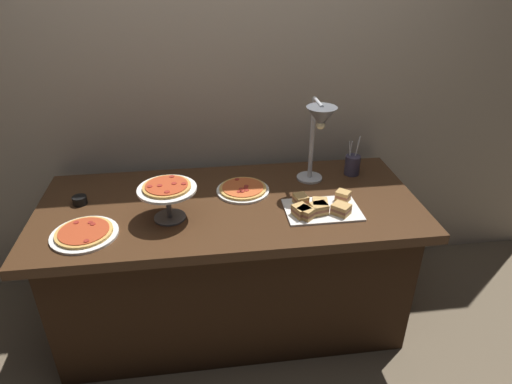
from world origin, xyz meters
The scene contains 10 objects.
ground_plane centered at (0.00, 0.00, 0.00)m, with size 8.00×8.00×0.00m, color brown.
back_wall centered at (0.00, 0.50, 1.20)m, with size 4.40×0.04×2.40m, color tan.
buffet_table centered at (0.00, 0.00, 0.39)m, with size 1.90×0.84×0.76m.
heat_lamp centered at (0.46, 0.09, 1.12)m, with size 0.15×0.29×0.47m.
pizza_plate_front centered at (0.08, 0.10, 0.77)m, with size 0.28×0.28×0.03m.
pizza_plate_center centered at (-0.66, -0.21, 0.77)m, with size 0.30×0.30×0.03m.
pizza_plate_raised_stand centered at (-0.29, -0.11, 0.90)m, with size 0.27×0.27×0.18m.
sandwich_platter centered at (0.42, -0.15, 0.78)m, with size 0.36×0.24×0.06m.
sauce_cup_near centered at (-0.74, 0.08, 0.78)m, with size 0.07×0.07×0.04m.
utensil_holder centered at (0.71, 0.23, 0.82)m, with size 0.08×0.08×0.22m.
Camera 1 is at (-0.12, -1.92, 1.88)m, focal length 31.14 mm.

